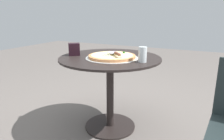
# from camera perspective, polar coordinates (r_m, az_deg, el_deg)

# --- Properties ---
(ground_plane) EXTENTS (10.00, 10.00, 0.00)m
(ground_plane) POSITION_cam_1_polar(r_m,az_deg,el_deg) (2.11, -0.52, -15.30)
(ground_plane) COLOR #68605B
(patio_table) EXTENTS (0.91, 0.91, 0.70)m
(patio_table) POSITION_cam_1_polar(r_m,az_deg,el_deg) (1.90, -0.55, -1.84)
(patio_table) COLOR black
(patio_table) RESTS_ON ground
(pizza_on_tray) EXTENTS (0.46, 0.46, 0.05)m
(pizza_on_tray) POSITION_cam_1_polar(r_m,az_deg,el_deg) (1.81, 0.00, 3.77)
(pizza_on_tray) COLOR silver
(pizza_on_tray) RESTS_ON patio_table
(pizza_server) EXTENTS (0.19, 0.18, 0.02)m
(pizza_server) POSITION_cam_1_polar(r_m,az_deg,el_deg) (1.76, 0.92, 4.70)
(pizza_server) COLOR silver
(pizza_server) RESTS_ON pizza_on_tray
(drinking_cup) EXTENTS (0.07, 0.07, 0.12)m
(drinking_cup) POSITION_cam_1_polar(r_m,az_deg,el_deg) (1.66, 8.45, 4.25)
(drinking_cup) COLOR white
(drinking_cup) RESTS_ON patio_table
(napkin_dispenser) EXTENTS (0.13, 0.12, 0.11)m
(napkin_dispenser) POSITION_cam_1_polar(r_m,az_deg,el_deg) (1.95, -10.43, 5.66)
(napkin_dispenser) COLOR black
(napkin_dispenser) RESTS_ON patio_table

